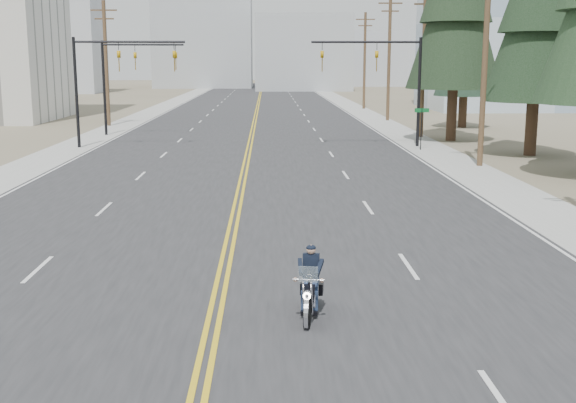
# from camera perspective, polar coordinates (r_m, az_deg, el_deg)

# --- Properties ---
(ground_plane) EXTENTS (400.00, 400.00, 0.00)m
(ground_plane) POSITION_cam_1_polar(r_m,az_deg,el_deg) (15.86, -5.88, -9.37)
(ground_plane) COLOR #776D56
(ground_plane) RESTS_ON ground
(road) EXTENTS (20.00, 200.00, 0.01)m
(road) POSITION_cam_1_polar(r_m,az_deg,el_deg) (85.01, -2.45, 7.32)
(road) COLOR #303033
(road) RESTS_ON ground
(sidewalk_left) EXTENTS (3.00, 200.00, 0.01)m
(sidewalk_left) POSITION_cam_1_polar(r_m,az_deg,el_deg) (85.94, -10.20, 7.20)
(sidewalk_left) COLOR #A5A5A0
(sidewalk_left) RESTS_ON ground
(sidewalk_right) EXTENTS (3.00, 200.00, 0.01)m
(sidewalk_right) POSITION_cam_1_polar(r_m,az_deg,el_deg) (85.62, 5.33, 7.31)
(sidewalk_right) COLOR #A5A5A0
(sidewalk_right) RESTS_ON ground
(traffic_mast_left) EXTENTS (7.10, 0.26, 7.00)m
(traffic_mast_left) POSITION_cam_1_polar(r_m,az_deg,el_deg) (47.91, -14.10, 10.03)
(traffic_mast_left) COLOR black
(traffic_mast_left) RESTS_ON ground
(traffic_mast_right) EXTENTS (7.10, 0.26, 7.00)m
(traffic_mast_right) POSITION_cam_1_polar(r_m,az_deg,el_deg) (47.47, 7.94, 10.24)
(traffic_mast_right) COLOR black
(traffic_mast_right) RESTS_ON ground
(traffic_mast_far) EXTENTS (6.10, 0.26, 7.00)m
(traffic_mast_far) POSITION_cam_1_polar(r_m,az_deg,el_deg) (55.82, -12.67, 10.12)
(traffic_mast_far) COLOR black
(traffic_mast_far) RESTS_ON ground
(street_sign) EXTENTS (0.90, 0.06, 2.62)m
(street_sign) POSITION_cam_1_polar(r_m,az_deg,el_deg) (45.99, 10.50, 6.23)
(street_sign) COLOR black
(street_sign) RESTS_ON ground
(utility_pole_b) EXTENTS (2.20, 0.30, 11.50)m
(utility_pole_b) POSITION_cam_1_polar(r_m,az_deg,el_deg) (39.48, 15.33, 11.34)
(utility_pole_b) COLOR brown
(utility_pole_b) RESTS_ON ground
(utility_pole_c) EXTENTS (2.20, 0.30, 11.00)m
(utility_pole_c) POSITION_cam_1_polar(r_m,az_deg,el_deg) (54.02, 10.66, 11.09)
(utility_pole_c) COLOR brown
(utility_pole_c) RESTS_ON ground
(utility_pole_d) EXTENTS (2.20, 0.30, 11.50)m
(utility_pole_d) POSITION_cam_1_polar(r_m,az_deg,el_deg) (68.76, 7.99, 11.33)
(utility_pole_d) COLOR brown
(utility_pole_d) RESTS_ON ground
(utility_pole_e) EXTENTS (2.20, 0.30, 11.00)m
(utility_pole_e) POSITION_cam_1_polar(r_m,az_deg,el_deg) (85.57, 6.08, 11.13)
(utility_pole_e) COLOR brown
(utility_pole_e) RESTS_ON ground
(utility_pole_left) EXTENTS (2.20, 0.30, 10.50)m
(utility_pole_left) POSITION_cam_1_polar(r_m,az_deg,el_deg) (64.29, -14.18, 10.68)
(utility_pole_left) COLOR brown
(utility_pole_left) RESTS_ON ground
(glass_building) EXTENTS (24.00, 16.00, 20.00)m
(glass_building) POSITION_cam_1_polar(r_m,az_deg,el_deg) (90.36, 18.83, 13.32)
(glass_building) COLOR #9EB5CC
(glass_building) RESTS_ON ground
(haze_bldg_a) EXTENTS (14.00, 12.00, 22.00)m
(haze_bldg_a) POSITION_cam_1_polar(r_m,az_deg,el_deg) (134.88, -17.66, 12.87)
(haze_bldg_a) COLOR #B7BCC6
(haze_bldg_a) RESTS_ON ground
(haze_bldg_b) EXTENTS (18.00, 14.00, 14.00)m
(haze_bldg_b) POSITION_cam_1_polar(r_m,az_deg,el_deg) (139.99, 1.18, 11.65)
(haze_bldg_b) COLOR #ADB2B7
(haze_bldg_b) RESTS_ON ground
(haze_bldg_c) EXTENTS (16.00, 12.00, 18.00)m
(haze_bldg_c) POSITION_cam_1_polar(r_m,az_deg,el_deg) (130.76, 16.00, 12.16)
(haze_bldg_c) COLOR #B7BCC6
(haze_bldg_c) RESTS_ON ground
(haze_bldg_d) EXTENTS (20.00, 15.00, 26.00)m
(haze_bldg_d) POSITION_cam_1_polar(r_m,az_deg,el_deg) (155.56, -6.69, 13.73)
(haze_bldg_d) COLOR #ADB2B7
(haze_bldg_d) RESTS_ON ground
(haze_bldg_e) EXTENTS (14.00, 14.00, 12.00)m
(haze_bldg_e) POSITION_cam_1_polar(r_m,az_deg,el_deg) (166.53, 6.71, 11.14)
(haze_bldg_e) COLOR #B7BCC6
(haze_bldg_e) RESTS_ON ground
(haze_bldg_f) EXTENTS (12.00, 12.00, 16.00)m
(haze_bldg_f) POSITION_cam_1_polar(r_m,az_deg,el_deg) (153.62, -21.53, 11.22)
(haze_bldg_f) COLOR #ADB2B7
(haze_bldg_f) RESTS_ON ground
(motorcyclist) EXTENTS (1.12, 2.08, 1.55)m
(motorcyclist) POSITION_cam_1_polar(r_m,az_deg,el_deg) (15.80, 1.75, -6.41)
(motorcyclist) COLOR black
(motorcyclist) RESTS_ON ground
(conifer_far) EXTENTS (4.96, 4.96, 13.30)m
(conifer_far) POSITION_cam_1_polar(r_m,az_deg,el_deg) (62.78, 13.90, 12.66)
(conifer_far) COLOR #382619
(conifer_far) RESTS_ON ground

